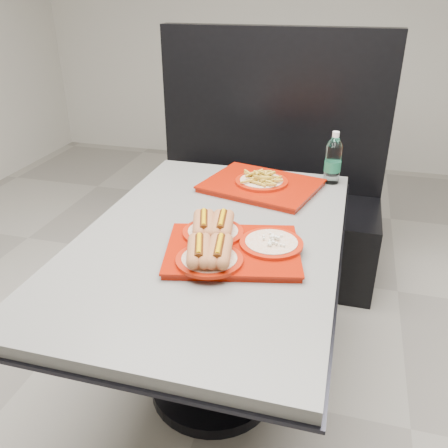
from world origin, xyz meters
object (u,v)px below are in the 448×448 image
(diner_table, at_px, (212,273))
(tray_near, at_px, (227,244))
(water_bottle, at_px, (333,161))
(tray_far, at_px, (261,183))
(booth_bench, at_px, (265,202))

(diner_table, xyz_separation_m, tray_near, (0.09, -0.12, 0.20))
(water_bottle, bearing_deg, tray_near, -111.35)
(diner_table, height_order, tray_near, tray_near)
(diner_table, distance_m, tray_far, 0.50)
(booth_bench, bearing_deg, tray_near, -85.71)
(tray_far, bearing_deg, booth_bench, 98.12)
(tray_near, distance_m, tray_far, 0.58)
(tray_near, xyz_separation_m, tray_far, (-0.00, 0.58, -0.01))
(tray_far, xyz_separation_m, water_bottle, (0.29, 0.16, 0.07))
(booth_bench, relative_size, tray_far, 2.50)
(booth_bench, xyz_separation_m, tray_near, (0.09, -1.21, 0.38))
(booth_bench, bearing_deg, tray_far, -81.88)
(booth_bench, distance_m, tray_near, 1.28)
(diner_table, relative_size, water_bottle, 6.14)
(tray_far, bearing_deg, tray_near, -89.98)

